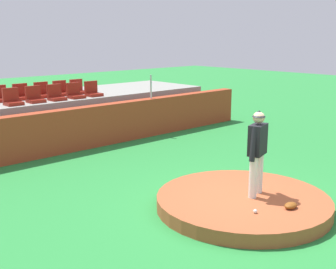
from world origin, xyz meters
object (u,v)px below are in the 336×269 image
baseball (255,211)px  stadium_chair_5 (0,96)px  pitcher (257,147)px  stadium_chair_9 (78,89)px  stadium_chair_7 (43,93)px  stadium_chair_0 (12,100)px  fielding_glove (291,205)px  stadium_chair_6 (22,95)px  stadium_chair_1 (35,97)px  stadium_chair_8 (61,91)px  stadium_chair_2 (56,95)px  stadium_chair_4 (93,91)px  stadium_chair_3 (75,93)px

baseball → stadium_chair_5: 9.21m
pitcher → stadium_chair_9: pitcher is taller
stadium_chair_7 → baseball: bearing=86.5°
stadium_chair_0 → pitcher: bearing=102.3°
fielding_glove → stadium_chair_6: stadium_chair_6 is taller
pitcher → stadium_chair_1: size_ratio=3.48×
stadium_chair_6 → stadium_chair_7: (0.73, -0.00, 0.00)m
fielding_glove → stadium_chair_8: size_ratio=0.60×
stadium_chair_0 → stadium_chair_5: 0.93m
baseball → stadium_chair_7: (0.55, 9.06, 1.26)m
stadium_chair_9 → stadium_chair_0: bearing=18.4°
pitcher → stadium_chair_8: pitcher is taller
stadium_chair_7 → fielding_glove: bearing=90.8°
pitcher → stadium_chair_7: pitcher is taller
stadium_chair_2 → stadium_chair_9: size_ratio=1.00×
pitcher → stadium_chair_5: pitcher is taller
baseball → stadium_chair_7: 9.16m
baseball → stadium_chair_4: 8.51m
stadium_chair_7 → stadium_chair_9: 1.35m
stadium_chair_3 → stadium_chair_1: bearing=-1.6°
stadium_chair_4 → stadium_chair_9: same height
stadium_chair_3 → stadium_chair_4: same height
fielding_glove → stadium_chair_4: 8.68m
fielding_glove → stadium_chair_0: 8.70m
stadium_chair_1 → stadium_chair_9: size_ratio=1.00×
stadium_chair_3 → stadium_chair_4: (0.70, 0.03, 0.00)m
stadium_chair_6 → stadium_chair_9: 2.08m
stadium_chair_2 → stadium_chair_3: (0.70, -0.00, 0.00)m
stadium_chair_4 → stadium_chair_7: 1.64m
stadium_chair_3 → stadium_chair_9: 1.14m
stadium_chair_2 → stadium_chair_6: (-0.72, 0.90, 0.00)m
fielding_glove → stadium_chair_8: bearing=-95.7°
stadium_chair_0 → stadium_chair_2: bearing=-179.6°
stadium_chair_6 → stadium_chair_8: (1.41, -0.00, 0.00)m
stadium_chair_5 → stadium_chair_9: size_ratio=1.00×
stadium_chair_1 → stadium_chair_9: bearing=-156.8°
pitcher → stadium_chair_2: (-0.23, 7.60, 0.29)m
stadium_chair_0 → stadium_chair_5: size_ratio=1.00×
pitcher → stadium_chair_9: 8.60m
stadium_chair_4 → stadium_chair_6: bearing=-22.5°
stadium_chair_8 → baseball: bearing=82.2°
stadium_chair_3 → stadium_chair_7: size_ratio=1.00×
stadium_chair_4 → stadium_chair_5: same height
stadium_chair_1 → stadium_chair_7: same height
stadium_chair_0 → stadium_chair_1: (0.73, 0.04, 0.00)m
stadium_chair_2 → stadium_chair_8: bearing=-127.7°
fielding_glove → stadium_chair_9: 9.55m
stadium_chair_1 → stadium_chair_6: 0.87m
pitcher → stadium_chair_1: 7.69m
stadium_chair_4 → stadium_chair_5: bearing=-17.7°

